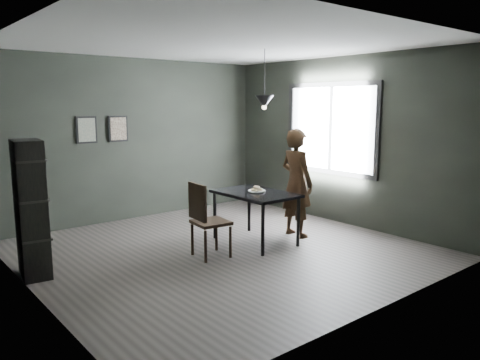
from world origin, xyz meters
TOP-DOWN VIEW (x-y plane):
  - ground at (0.00, 0.00)m, footprint 5.00×5.00m
  - back_wall at (0.00, 2.50)m, footprint 5.00×0.10m
  - ceiling at (0.00, 0.00)m, footprint 5.00×5.00m
  - window_assembly at (2.47, 0.20)m, footprint 0.04×1.96m
  - cafe_table at (0.60, 0.00)m, footprint 0.80×1.20m
  - white_plate at (0.64, 0.02)m, footprint 0.23×0.23m
  - donut_pile at (0.64, 0.02)m, footprint 0.19×0.13m
  - woman at (1.32, -0.13)m, footprint 0.41×0.61m
  - wood_chair at (-0.37, -0.10)m, footprint 0.48×0.48m
  - shelf_unit at (-2.32, 0.64)m, footprint 0.37×0.57m
  - pendant_lamp at (0.85, 0.10)m, footprint 0.28×0.28m
  - framed_print_left at (-0.90, 2.47)m, footprint 0.34×0.04m
  - framed_print_right at (-0.35, 2.47)m, footprint 0.34×0.04m

SIDE VIEW (x-z plane):
  - ground at x=0.00m, z-range 0.00..0.00m
  - wood_chair at x=-0.37m, z-range 0.07..1.08m
  - cafe_table at x=0.60m, z-range 0.30..1.05m
  - white_plate at x=0.64m, z-range 0.75..0.76m
  - donut_pile at x=0.64m, z-range 0.75..0.83m
  - shelf_unit at x=-2.32m, z-range 0.00..1.62m
  - woman at x=1.32m, z-range 0.00..1.66m
  - back_wall at x=0.00m, z-range 0.00..2.80m
  - window_assembly at x=2.47m, z-range 0.82..2.38m
  - framed_print_left at x=-0.90m, z-range 1.38..1.82m
  - framed_print_right at x=-0.35m, z-range 1.38..1.82m
  - pendant_lamp at x=0.85m, z-range 1.62..2.48m
  - ceiling at x=0.00m, z-range 2.79..2.81m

